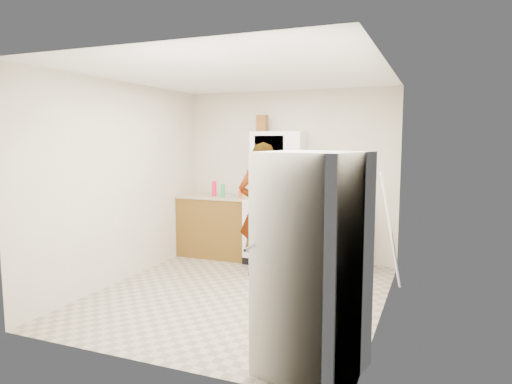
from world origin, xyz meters
The scene contains 20 objects.
floor centered at (0.00, 0.00, 0.00)m, with size 3.60×3.60×0.00m, color gray.
back_wall centered at (0.00, 1.79, 1.25)m, with size 3.20×0.02×2.50m, color beige.
right_wall centered at (1.59, 0.00, 1.25)m, with size 0.02×3.60×2.50m, color beige.
cabinet_left centered at (-1.04, 1.49, 0.45)m, with size 1.12×0.62×0.90m, color brown.
counter_left centered at (-1.04, 1.49, 0.92)m, with size 1.14×0.64×0.04m, color tan.
cabinet_right centered at (0.68, 1.49, 0.45)m, with size 0.80×0.62×0.90m, color brown.
counter_right centered at (0.68, 1.49, 0.92)m, with size 0.82×0.64×0.04m, color tan.
gas_range centered at (-0.10, 1.48, 0.49)m, with size 0.76×0.65×1.13m.
microwave centered at (-0.10, 1.61, 1.70)m, with size 0.76×0.38×0.40m, color white.
person centered at (-0.02, 0.77, 0.88)m, with size 0.64×0.42×1.75m, color tan.
fridge centered at (1.23, -1.40, 0.85)m, with size 0.70×0.70×1.70m, color white.
kettle centered at (0.58, 1.70, 1.03)m, with size 0.15×0.15×0.19m, color silver.
jug centered at (-0.35, 1.61, 2.02)m, with size 0.14×0.14×0.24m, color brown.
saucepan centered at (-0.22, 1.57, 1.01)m, with size 0.21×0.21×0.11m, color silver.
tray centered at (0.10, 1.32, 0.96)m, with size 0.25×0.16×0.05m, color silver.
bottle_spray centered at (-1.04, 1.39, 1.05)m, with size 0.07×0.07×0.22m, color red.
bottle_hot_sauce centered at (-0.60, 1.37, 1.02)m, with size 0.05×0.05×0.16m, color #DD4118.
bottle_green_cap centered at (-0.84, 1.27, 1.04)m, with size 0.06×0.06×0.20m, color green.
pot_lid centered at (-0.72, 1.39, 0.94)m, with size 0.22×0.22×0.01m, color silver.
broom centered at (1.58, 0.85, 0.71)m, with size 0.03×0.03×1.43m, color white.
Camera 1 is at (2.09, -4.70, 1.79)m, focal length 32.00 mm.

